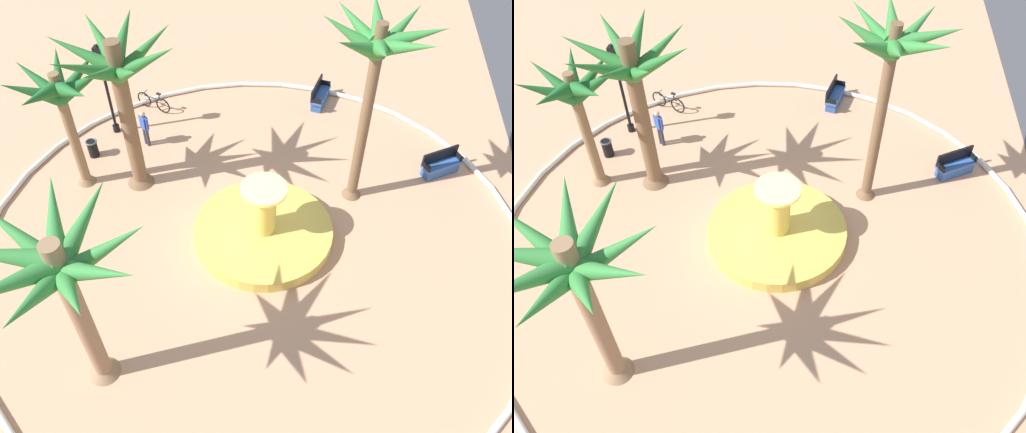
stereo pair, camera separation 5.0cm
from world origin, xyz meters
TOP-DOWN VIEW (x-y plane):
  - ground_plane at (0.00, 0.00)m, footprint 80.00×80.00m
  - plaza_curb at (0.00, 0.00)m, footprint 18.75×18.75m
  - fountain at (-0.03, 0.35)m, footprint 4.77×4.77m
  - palm_tree_near_fountain at (5.62, -3.44)m, footprint 4.32×4.41m
  - palm_tree_by_curb at (-2.10, -4.64)m, footprint 4.44×4.35m
  - palm_tree_mid_plaza at (-1.86, -6.68)m, footprint 3.69×3.54m
  - palm_tree_far_side at (-2.56, 3.35)m, footprint 3.90×3.81m
  - bench_east at (-4.23, 6.69)m, footprint 1.27×1.62m
  - bench_west at (-8.20, 1.82)m, footprint 1.67×0.84m
  - lamppost at (-5.00, -6.55)m, footprint 0.32×0.32m
  - trash_bin at (-3.35, -6.93)m, footprint 0.46×0.46m
  - bicycle_red_frame at (-6.73, -5.37)m, footprint 0.70×1.63m
  - person_cyclist_helmet at (-4.34, -5.01)m, footprint 0.37×0.43m

SIDE VIEW (x-z plane):
  - ground_plane at x=0.00m, z-range 0.00..0.00m
  - plaza_curb at x=0.00m, z-range 0.00..0.20m
  - fountain at x=-0.03m, z-range -0.84..1.49m
  - bench_east at x=-4.23m, z-range -0.15..0.85m
  - bench_west at x=-8.20m, z-range -0.15..0.85m
  - bicycle_red_frame at x=-6.73m, z-range -0.09..0.86m
  - trash_bin at x=-3.35m, z-range 0.02..0.75m
  - person_cyclist_helmet at x=-4.34m, z-range 0.10..1.71m
  - lamppost at x=-5.00m, z-range 0.35..4.39m
  - palm_tree_mid_plaza at x=-1.86m, z-range 1.38..6.36m
  - palm_tree_by_curb at x=-2.10m, z-range 1.44..7.55m
  - palm_tree_near_fountain at x=5.62m, z-range 1.63..7.52m
  - palm_tree_far_side at x=-2.56m, z-range 2.14..9.19m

